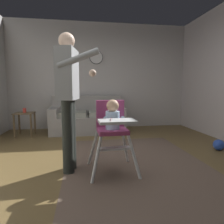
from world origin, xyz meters
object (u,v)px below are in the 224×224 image
at_px(adult_standing, 69,95).
at_px(toy_ball, 219,145).
at_px(sippy_cup, 24,110).
at_px(wall_clock, 96,57).
at_px(high_chair, 112,123).
at_px(side_table, 25,119).
at_px(couch, 88,118).

height_order(adult_standing, toy_ball, adult_standing).
bearing_deg(adult_standing, sippy_cup, 128.45).
bearing_deg(wall_clock, high_chair, -90.07).
bearing_deg(adult_standing, wall_clock, 89.15).
bearing_deg(high_chair, side_table, -144.35).
xyz_separation_m(toy_ball, sippy_cup, (-3.54, 1.55, 0.48)).
bearing_deg(sippy_cup, adult_standing, -61.53).
distance_m(toy_ball, wall_clock, 3.46).
bearing_deg(couch, sippy_cup, -79.43).
bearing_deg(couch, wall_clock, 152.42).
xyz_separation_m(couch, side_table, (-1.38, -0.26, 0.05)).
bearing_deg(adult_standing, couch, 93.01).
distance_m(couch, sippy_cup, 1.42).
bearing_deg(sippy_cup, couch, 10.57).
distance_m(adult_standing, toy_ball, 2.63).
relative_size(sippy_cup, wall_clock, 0.29).
height_order(side_table, wall_clock, wall_clock).
relative_size(toy_ball, side_table, 0.36).
height_order(high_chair, wall_clock, wall_clock).
relative_size(adult_standing, toy_ball, 9.15).
xyz_separation_m(couch, toy_ball, (2.16, -1.81, -0.24)).
height_order(high_chair, side_table, high_chair).
relative_size(adult_standing, sippy_cup, 16.97).
height_order(sippy_cup, wall_clock, wall_clock).
bearing_deg(wall_clock, couch, -117.58).
bearing_deg(side_table, couch, 10.53).
bearing_deg(wall_clock, adult_standing, -100.83).
height_order(toy_ball, side_table, side_table).
xyz_separation_m(high_chair, wall_clock, (0.00, 2.85, 1.23)).
bearing_deg(side_table, sippy_cup, 0.00).
bearing_deg(toy_ball, high_chair, -163.41).
xyz_separation_m(toy_ball, wall_clock, (-1.91, 2.28, 1.76)).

